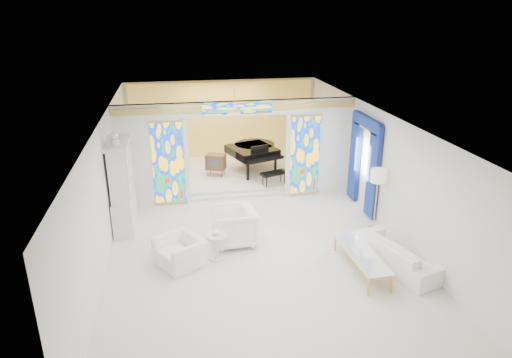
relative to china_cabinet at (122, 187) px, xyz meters
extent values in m
plane|color=silver|center=(3.22, -0.60, -1.17)|extent=(12.00, 12.00, 0.00)
cube|color=white|center=(3.22, -0.60, 1.83)|extent=(7.00, 12.00, 0.02)
cube|color=silver|center=(3.22, 5.40, 0.33)|extent=(7.00, 0.02, 3.00)
cube|color=silver|center=(3.22, -6.60, 0.33)|extent=(7.00, 0.02, 3.00)
cube|color=silver|center=(-0.28, -0.60, 0.33)|extent=(0.02, 12.00, 3.00)
cube|color=silver|center=(6.72, -0.60, 0.33)|extent=(0.02, 12.00, 3.00)
cube|color=silver|center=(0.72, 1.40, 0.33)|extent=(2.00, 0.18, 3.00)
cube|color=silver|center=(5.72, 1.40, 0.33)|extent=(2.00, 0.18, 3.00)
cube|color=silver|center=(3.22, 1.40, 1.63)|extent=(3.00, 0.18, 0.40)
cube|color=silver|center=(1.72, 1.30, 0.13)|extent=(0.12, 0.06, 2.60)
cube|color=silver|center=(4.72, 1.30, 0.13)|extent=(0.12, 0.06, 2.60)
cube|color=silver|center=(3.22, 1.30, 1.48)|extent=(3.24, 0.06, 0.12)
cube|color=#D5BF50|center=(3.22, 1.30, 1.65)|extent=(7.00, 0.05, 0.18)
cube|color=gold|center=(1.19, 1.29, 0.13)|extent=(0.90, 0.04, 2.40)
cube|color=gold|center=(5.25, 1.29, 0.13)|extent=(0.90, 0.04, 2.40)
cube|color=gold|center=(3.22, 1.29, 1.65)|extent=(2.00, 0.04, 0.34)
cube|color=silver|center=(3.22, 3.50, -1.08)|extent=(6.80, 3.80, 0.18)
cube|color=gold|center=(3.22, 5.28, 0.33)|extent=(6.70, 0.10, 2.90)
cylinder|color=gold|center=(3.42, 3.40, 1.38)|extent=(0.48, 0.48, 0.30)
cube|color=navy|center=(6.62, -0.55, 0.18)|extent=(0.12, 0.55, 2.60)
cube|color=navy|center=(6.62, 0.75, 0.18)|extent=(0.12, 0.55, 2.60)
cube|color=navy|center=(6.62, 0.10, 1.38)|extent=(0.14, 1.70, 0.30)
cube|color=#E0CB4F|center=(6.62, 0.10, 1.21)|extent=(0.12, 1.50, 0.06)
cube|color=silver|center=(0.00, 0.00, -0.72)|extent=(0.50, 1.40, 0.90)
cube|color=silver|center=(0.00, 0.00, 0.43)|extent=(0.44, 1.30, 1.40)
cube|color=white|center=(0.23, 0.00, 0.43)|extent=(0.01, 1.20, 1.30)
cube|color=silver|center=(0.00, 0.00, 1.17)|extent=(0.56, 1.46, 0.08)
cylinder|color=white|center=(0.00, -0.35, 1.29)|extent=(0.22, 0.22, 0.16)
sphere|color=white|center=(0.00, -0.35, 1.45)|extent=(0.20, 0.20, 0.20)
imported|color=silver|center=(1.36, -2.14, -0.84)|extent=(1.28, 1.32, 0.65)
imported|color=white|center=(2.70, -1.35, -0.71)|extent=(1.06, 1.03, 0.92)
imported|color=silver|center=(6.17, -3.08, -0.85)|extent=(1.47, 2.37, 0.65)
cylinder|color=silver|center=(2.20, -2.05, -0.55)|extent=(0.55, 0.55, 0.04)
cylinder|color=silver|center=(2.20, -2.05, -0.86)|extent=(0.09, 0.09, 0.60)
cylinder|color=silver|center=(2.20, -2.05, -1.15)|extent=(0.37, 0.37, 0.03)
imported|color=silver|center=(2.20, -2.05, -0.44)|extent=(0.20, 0.20, 0.18)
cube|color=white|center=(5.31, -3.10, -0.75)|extent=(0.63, 1.96, 0.04)
cube|color=gold|center=(5.31, -3.10, -0.77)|extent=(0.67, 1.99, 0.03)
cube|color=gold|center=(5.08, -4.03, -0.97)|extent=(0.04, 0.04, 0.40)
cube|color=gold|center=(5.58, -4.02, -0.97)|extent=(0.04, 0.04, 0.40)
cube|color=gold|center=(5.03, -2.19, -0.97)|extent=(0.04, 0.04, 0.40)
cube|color=gold|center=(5.53, -2.17, -0.97)|extent=(0.04, 0.04, 0.40)
cylinder|color=gold|center=(6.42, -1.27, -1.15)|extent=(0.30, 0.30, 0.03)
cylinder|color=gold|center=(6.42, -1.27, -0.41)|extent=(0.03, 0.03, 1.53)
cylinder|color=silver|center=(6.42, -1.27, 0.34)|extent=(0.43, 0.43, 0.33)
cube|color=black|center=(3.97, 3.26, -0.26)|extent=(1.80, 1.86, 0.27)
cylinder|color=black|center=(4.13, 3.67, -0.26)|extent=(1.75, 1.75, 0.27)
cube|color=black|center=(4.25, 2.45, -0.30)|extent=(1.32, 0.69, 0.10)
cube|color=beige|center=(4.27, 2.37, -0.28)|extent=(1.16, 0.48, 0.03)
cube|color=black|center=(4.14, 2.76, -0.05)|extent=(0.64, 0.24, 0.24)
cube|color=black|center=(4.43, 1.90, -0.61)|extent=(0.92, 0.60, 0.08)
cylinder|color=black|center=(3.69, 2.46, -0.69)|extent=(0.12, 0.12, 0.59)
cylinder|color=black|center=(4.68, 2.80, -0.69)|extent=(0.12, 0.12, 0.59)
cylinder|color=black|center=(3.87, 3.84, -0.69)|extent=(0.12, 0.12, 0.59)
cube|color=#56311F|center=(2.71, 3.10, -0.51)|extent=(0.74, 0.63, 0.51)
cube|color=#3B413E|center=(2.63, 2.90, -0.48)|extent=(0.38, 0.17, 0.32)
cone|color=#56311F|center=(2.43, 3.04, -0.88)|extent=(0.05, 0.05, 0.22)
cone|color=#56311F|center=(2.88, 2.86, -0.88)|extent=(0.05, 0.05, 0.22)
cone|color=#56311F|center=(2.54, 3.33, -0.88)|extent=(0.05, 0.05, 0.22)
cone|color=#56311F|center=(2.99, 3.15, -0.88)|extent=(0.05, 0.05, 0.22)
camera|label=1|loc=(1.42, -11.32, 4.34)|focal=32.00mm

